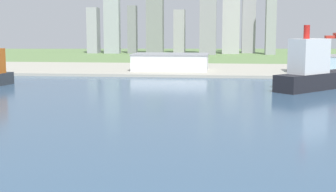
% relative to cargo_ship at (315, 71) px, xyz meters
% --- Properties ---
extents(ground_plane, '(2400.00, 2400.00, 0.00)m').
position_rel_cargo_ship_xyz_m(ground_plane, '(-96.44, -50.75, -12.70)').
color(ground_plane, '#64844C').
extents(water_bay, '(840.00, 360.00, 0.15)m').
position_rel_cargo_ship_xyz_m(water_bay, '(-96.44, -110.75, -12.62)').
color(water_bay, '#385675').
rests_on(water_bay, ground).
extents(industrial_pier, '(840.00, 140.00, 2.50)m').
position_rel_cargo_ship_xyz_m(industrial_pier, '(-96.44, 139.25, -11.45)').
color(industrial_pier, '#ABA697').
rests_on(industrial_pier, ground).
extents(cargo_ship, '(67.74, 68.91, 44.00)m').
position_rel_cargo_ship_xyz_m(cargo_ship, '(0.00, 0.00, 0.00)').
color(cargo_ship, black).
rests_on(cargo_ship, water_bay).
extents(warehouse_main, '(71.19, 42.50, 15.63)m').
position_rel_cargo_ship_xyz_m(warehouse_main, '(-112.42, 116.59, -2.36)').
color(warehouse_main, white).
rests_on(warehouse_main, industrial_pier).
extents(warehouse_annex, '(44.36, 33.94, 15.41)m').
position_rel_cargo_ship_xyz_m(warehouse_annex, '(19.42, 111.39, -2.47)').
color(warehouse_annex, '#99BCD1').
rests_on(warehouse_annex, industrial_pier).
extents(distant_skyline, '(308.79, 78.58, 143.83)m').
position_rel_cargo_ship_xyz_m(distant_skyline, '(-117.83, 466.32, 42.86)').
color(distant_skyline, '#9C9DA5').
rests_on(distant_skyline, ground).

